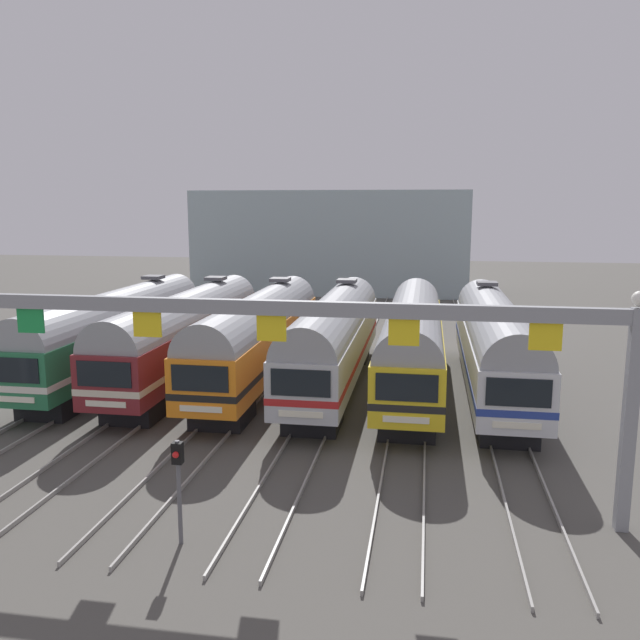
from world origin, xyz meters
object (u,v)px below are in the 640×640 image
Objects in this scene: commuter_train_green at (117,329)px; yard_signal_mast at (178,472)px; commuter_train_silver at (494,341)px; commuter_train_orange at (259,334)px; commuter_train_maroon at (187,331)px; commuter_train_yellow at (413,339)px; commuter_train_stainless at (334,336)px; catenary_gantry at (209,336)px.

commuter_train_green reaches higher than yard_signal_mast.
commuter_train_orange is at bearing 180.00° from commuter_train_silver.
commuter_train_silver is 19.09m from yard_signal_mast.
commuter_train_maroon is at bearing 0.00° from commuter_train_green.
commuter_train_maroon reaches higher than commuter_train_yellow.
commuter_train_stainless is at bearing 0.00° from commuter_train_green.
commuter_train_silver is (7.90, 0.00, 0.00)m from commuter_train_stainless.
catenary_gantry is at bearing -81.68° from commuter_train_orange.
commuter_train_orange reaches higher than yard_signal_mast.
commuter_train_silver is at bearing 0.00° from commuter_train_orange.
catenary_gantry reaches higher than commuter_train_green.
commuter_train_green is at bearing 179.98° from commuter_train_yellow.
yard_signal_mast is at bearing -96.89° from commuter_train_stainless.
catenary_gantry reaches higher than commuter_train_maroon.
commuter_train_maroon is at bearing 113.69° from catenary_gantry.
commuter_train_orange is 11.84m from commuter_train_silver.
commuter_train_maroon and commuter_train_stainless have the same top height.
catenary_gantry is (-1.97, -13.50, 2.65)m from commuter_train_stainless.
catenary_gantry is 4.30m from yard_signal_mast.
commuter_train_orange is 1.00× the size of commuter_train_yellow.
commuter_train_yellow is at bearing -0.06° from commuter_train_stainless.
commuter_train_yellow is at bearing 70.06° from yard_signal_mast.
commuter_train_orange is 0.72× the size of catenary_gantry.
commuter_train_orange is 1.00× the size of commuter_train_stainless.
commuter_train_green is at bearing 180.00° from commuter_train_silver.
commuter_train_stainless and commuter_train_silver have the same top height.
commuter_train_yellow is 3.95m from commuter_train_silver.
commuter_train_maroon is 3.95m from commuter_train_orange.
catenary_gantry is (5.92, -13.50, 2.65)m from commuter_train_maroon.
catenary_gantry reaches higher than commuter_train_yellow.
commuter_train_yellow is at bearing -0.03° from commuter_train_orange.
commuter_train_stainless reaches higher than yard_signal_mast.
catenary_gantry is (-9.87, -13.50, 2.65)m from commuter_train_silver.
yard_signal_mast is (-1.97, -16.32, -0.60)m from commuter_train_stainless.
commuter_train_stainless reaches higher than commuter_train_yellow.
commuter_train_green is at bearing 180.00° from commuter_train_stainless.
commuter_train_yellow is 6.03× the size of yard_signal_mast.
commuter_train_green is at bearing 126.17° from catenary_gantry.
commuter_train_green is 1.00× the size of commuter_train_yellow.
commuter_train_stainless is at bearing 83.11° from yard_signal_mast.
commuter_train_stainless is 7.90m from commuter_train_silver.
catenary_gantry is at bearing -126.17° from commuter_train_silver.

